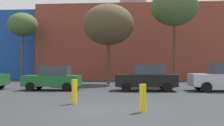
{
  "coord_description": "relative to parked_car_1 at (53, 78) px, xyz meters",
  "views": [
    {
      "loc": [
        0.86,
        -9.27,
        1.6
      ],
      "look_at": [
        -0.44,
        10.69,
        1.95
      ],
      "focal_mm": 39.65,
      "sensor_mm": 36.0,
      "label": 1
    }
  ],
  "objects": [
    {
      "name": "parked_car_2",
      "position": [
        6.56,
        0.0,
        0.05
      ],
      "size": [
        4.13,
        2.03,
        1.79
      ],
      "rotation": [
        0.0,
        0.0,
        3.14
      ],
      "color": "black",
      "rests_on": "ground_plane"
    },
    {
      "name": "bollard_yellow_0",
      "position": [
        5.8,
        -8.21,
        -0.34
      ],
      "size": [
        0.24,
        0.24,
        1.0
      ],
      "primitive_type": "cylinder",
      "color": "yellow",
      "rests_on": "ground_plane"
    },
    {
      "name": "bare_tree_1",
      "position": [
        -7.15,
        11.21,
        5.74
      ],
      "size": [
        3.47,
        3.47,
        8.03
      ],
      "color": "brown",
      "rests_on": "ground_plane"
    },
    {
      "name": "parked_car_1",
      "position": [
        0.0,
        0.0,
        0.0
      ],
      "size": [
        3.89,
        1.91,
        1.69
      ],
      "rotation": [
        0.0,
        0.0,
        3.14
      ],
      "color": "#1E662D",
      "rests_on": "ground_plane"
    },
    {
      "name": "building_backdrop",
      "position": [
        6.03,
        19.66,
        3.99
      ],
      "size": [
        42.66,
        11.64,
        11.77
      ],
      "color": "brown",
      "rests_on": "ground_plane"
    },
    {
      "name": "parked_car_3",
      "position": [
        11.76,
        0.0,
        0.1
      ],
      "size": [
        4.36,
        2.14,
        1.89
      ],
      "rotation": [
        0.0,
        0.0,
        3.14
      ],
      "color": "silver",
      "rests_on": "ground_plane"
    },
    {
      "name": "bare_tree_2",
      "position": [
        3.4,
        6.38,
        4.84
      ],
      "size": [
        4.86,
        4.86,
        7.64
      ],
      "color": "brown",
      "rests_on": "ground_plane"
    },
    {
      "name": "ground_plane",
      "position": [
        4.42,
        -7.85,
        -0.84
      ],
      "size": [
        200.0,
        200.0,
        0.0
      ],
      "primitive_type": "plane",
      "color": "#2D3033"
    },
    {
      "name": "bollard_yellow_1",
      "position": [
        2.93,
        -6.41,
        -0.3
      ],
      "size": [
        0.24,
        0.24,
        1.07
      ],
      "primitive_type": "cylinder",
      "color": "yellow",
      "rests_on": "ground_plane"
    },
    {
      "name": "bare_tree_0",
      "position": [
        9.65,
        6.44,
        6.43
      ],
      "size": [
        4.4,
        4.4,
        9.07
      ],
      "color": "brown",
      "rests_on": "ground_plane"
    }
  ]
}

